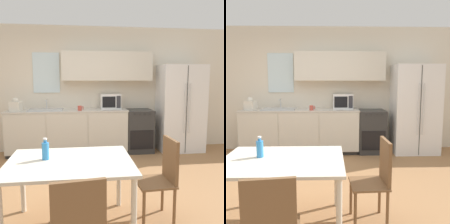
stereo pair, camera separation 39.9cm
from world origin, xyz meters
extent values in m
plane|color=#9E7047|center=(0.00, 0.00, 0.00)|extent=(12.00, 12.00, 0.00)
cube|color=beige|center=(0.00, 2.17, 1.35)|extent=(12.00, 0.06, 2.70)
cube|color=silver|center=(-0.74, 2.13, 1.70)|extent=(0.55, 0.04, 0.84)
cube|color=beige|center=(0.55, 1.98, 1.84)|extent=(1.91, 0.32, 0.61)
cube|color=#333333|center=(-0.30, 1.87, 0.04)|extent=(2.46, 0.54, 0.08)
cube|color=beige|center=(-0.30, 1.84, 0.49)|extent=(2.46, 0.60, 0.83)
cube|color=beige|center=(-1.12, 1.54, 0.49)|extent=(0.80, 0.01, 0.81)
cube|color=beige|center=(-0.30, 1.54, 0.49)|extent=(0.80, 0.01, 0.81)
cube|color=beige|center=(0.52, 1.54, 0.49)|extent=(0.80, 0.01, 0.81)
cube|color=beige|center=(-0.30, 1.84, 0.92)|extent=(2.48, 0.62, 0.03)
cube|color=#2D2D2D|center=(1.22, 1.84, 0.46)|extent=(0.57, 0.59, 0.91)
cube|color=black|center=(1.22, 1.54, 0.32)|extent=(0.49, 0.01, 0.40)
cylinder|color=#262626|center=(1.06, 1.53, 0.86)|extent=(0.03, 0.02, 0.03)
cylinder|color=#262626|center=(1.17, 1.53, 0.86)|extent=(0.03, 0.02, 0.03)
cylinder|color=#262626|center=(1.28, 1.53, 0.86)|extent=(0.03, 0.02, 0.03)
cylinder|color=#262626|center=(1.38, 1.53, 0.86)|extent=(0.03, 0.02, 0.03)
cube|color=white|center=(2.14, 1.80, 0.94)|extent=(0.94, 0.67, 1.87)
cube|color=#3F3F3F|center=(2.14, 1.47, 0.94)|extent=(0.01, 0.01, 1.81)
cylinder|color=silver|center=(2.09, 1.44, 0.97)|extent=(0.02, 0.02, 1.03)
cylinder|color=silver|center=(2.19, 1.44, 0.97)|extent=(0.02, 0.02, 1.03)
cube|color=#B7BABC|center=(-0.74, 1.84, 0.95)|extent=(0.69, 0.44, 0.02)
cylinder|color=silver|center=(-0.74, 2.02, 1.05)|extent=(0.02, 0.02, 0.19)
cylinder|color=silver|center=(-0.74, 1.95, 1.13)|extent=(0.02, 0.14, 0.02)
cube|color=silver|center=(0.61, 1.94, 1.10)|extent=(0.43, 0.34, 0.32)
cube|color=black|center=(0.56, 1.76, 1.10)|extent=(0.27, 0.01, 0.23)
cube|color=#2D2D33|center=(0.76, 1.76, 1.10)|extent=(0.09, 0.01, 0.25)
cylinder|color=#BF4C3F|center=(-0.05, 1.67, 0.99)|extent=(0.08, 0.08, 0.10)
torus|color=#BF4C3F|center=(0.01, 1.67, 0.99)|extent=(0.02, 0.07, 0.07)
cube|color=silver|center=(-1.31, 1.74, 1.03)|extent=(0.24, 0.22, 0.19)
sphere|color=silver|center=(-1.31, 1.74, 1.15)|extent=(0.14, 0.14, 0.11)
cube|color=beige|center=(-0.16, -0.90, 0.73)|extent=(1.27, 0.98, 0.03)
cylinder|color=beige|center=(0.41, -1.33, 0.36)|extent=(0.06, 0.06, 0.72)
cylinder|color=beige|center=(-0.74, -0.47, 0.36)|extent=(0.06, 0.06, 0.72)
cylinder|color=beige|center=(0.41, -0.47, 0.36)|extent=(0.06, 0.06, 0.72)
cube|color=brown|center=(-0.07, -1.85, 0.69)|extent=(0.37, 0.08, 0.48)
cube|color=brown|center=(0.75, -0.84, 0.44)|extent=(0.42, 0.42, 0.02)
cube|color=brown|center=(0.93, -0.83, 0.69)|extent=(0.05, 0.37, 0.48)
cylinder|color=brown|center=(0.59, -1.02, 0.21)|extent=(0.03, 0.03, 0.43)
cylinder|color=brown|center=(0.57, -0.68, 0.21)|extent=(0.03, 0.03, 0.43)
cylinder|color=brown|center=(0.93, -1.00, 0.21)|extent=(0.03, 0.03, 0.43)
cylinder|color=brown|center=(0.91, -0.66, 0.21)|extent=(0.03, 0.03, 0.43)
cylinder|color=#338CD8|center=(-0.41, -0.83, 0.84)|extent=(0.07, 0.07, 0.18)
cylinder|color=#338CD8|center=(-0.41, -0.83, 0.94)|extent=(0.03, 0.03, 0.03)
cylinder|color=white|center=(-0.41, -0.83, 0.97)|extent=(0.04, 0.04, 0.02)
camera|label=1|loc=(-0.06, -3.39, 1.58)|focal=40.00mm
camera|label=2|loc=(0.34, -3.43, 1.58)|focal=40.00mm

